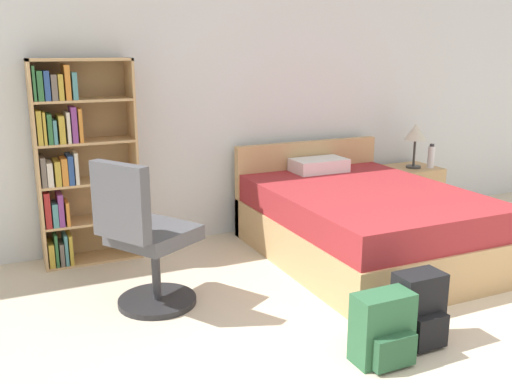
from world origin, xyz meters
TOP-DOWN VIEW (x-y plane):
  - wall_back at (0.00, 3.23)m, footprint 9.00×0.06m
  - bookshelf at (-1.67, 3.02)m, footprint 0.77×0.31m
  - bed at (0.48, 2.15)m, footprint 1.48×2.01m
  - office_chair at (-1.39, 1.92)m, footprint 0.72×0.68m
  - nightstand at (1.61, 2.91)m, footprint 0.53×0.49m
  - table_lamp at (1.61, 2.87)m, footprint 0.22×0.22m
  - water_bottle at (1.76, 2.79)m, footprint 0.07×0.07m
  - backpack_black at (-0.05, 0.79)m, footprint 0.28×0.24m
  - backpack_green at (-0.36, 0.71)m, footprint 0.34×0.24m

SIDE VIEW (x-z plane):
  - backpack_green at x=-0.36m, z-range -0.01..0.39m
  - backpack_black at x=-0.05m, z-range -0.01..0.43m
  - nightstand at x=1.61m, z-range 0.00..0.53m
  - bed at x=0.48m, z-range -0.12..0.73m
  - office_chair at x=-1.39m, z-range -0.03..1.00m
  - water_bottle at x=1.76m, z-range 0.52..0.77m
  - bookshelf at x=-1.67m, z-range 0.03..1.67m
  - table_lamp at x=1.61m, z-range 0.65..1.10m
  - wall_back at x=0.00m, z-range 0.00..2.60m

